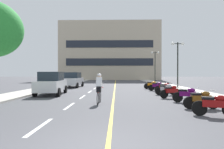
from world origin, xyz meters
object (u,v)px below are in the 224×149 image
(street_lamp_far, at_px, (155,60))
(motorcycle_3, at_px, (171,91))
(parked_car_mid, at_px, (73,80))
(motorcycle_4, at_px, (166,89))
(motorcycle_2, at_px, (188,95))
(motorcycle_1, at_px, (201,99))
(cyclist_rider, at_px, (99,88))
(parked_car_near, at_px, (51,83))
(motorcycle_6, at_px, (157,86))
(motorcycle_5, at_px, (165,87))
(motorcycle_7, at_px, (152,85))
(motorcycle_0, at_px, (215,105))
(street_lamp_mid, at_px, (178,54))

(street_lamp_far, relative_size, motorcycle_3, 3.25)
(parked_car_mid, bearing_deg, motorcycle_4, -42.95)
(parked_car_mid, relative_size, motorcycle_2, 2.58)
(motorcycle_1, distance_m, cyclist_rider, 5.32)
(cyclist_rider, bearing_deg, street_lamp_far, 72.06)
(motorcycle_3, distance_m, motorcycle_4, 1.89)
(parked_car_near, bearing_deg, motorcycle_1, -33.78)
(motorcycle_6, relative_size, cyclist_rider, 0.95)
(motorcycle_6, distance_m, cyclist_rider, 9.46)
(motorcycle_1, distance_m, motorcycle_6, 9.70)
(parked_car_near, xyz_separation_m, motorcycle_1, (9.24, -6.18, -0.44))
(motorcycle_2, relative_size, motorcycle_4, 0.98)
(parked_car_near, distance_m, motorcycle_5, 9.50)
(parked_car_near, bearing_deg, motorcycle_7, 32.38)
(motorcycle_6, height_order, cyclist_rider, cyclist_rider)
(motorcycle_3, bearing_deg, motorcycle_2, -79.88)
(parked_car_near, bearing_deg, motorcycle_2, -24.01)
(street_lamp_far, bearing_deg, cyclist_rider, -107.94)
(motorcycle_5, bearing_deg, motorcycle_7, 95.03)
(motorcycle_0, xyz_separation_m, motorcycle_7, (-0.07, 13.55, 0.00))
(motorcycle_0, xyz_separation_m, motorcycle_6, (0.06, 11.37, 0.00))
(street_lamp_far, bearing_deg, motorcycle_3, -98.01)
(motorcycle_3, distance_m, motorcycle_5, 3.68)
(motorcycle_2, distance_m, motorcycle_7, 9.86)
(motorcycle_5, xyz_separation_m, cyclist_rider, (-5.16, -6.14, 0.41))
(motorcycle_2, bearing_deg, parked_car_mid, 126.98)
(motorcycle_6, bearing_deg, motorcycle_3, -91.87)
(parked_car_near, relative_size, motorcycle_3, 2.61)
(motorcycle_5, distance_m, motorcycle_7, 4.13)
(street_lamp_far, distance_m, motorcycle_2, 24.05)
(motorcycle_4, relative_size, motorcycle_5, 1.00)
(motorcycle_2, bearing_deg, motorcycle_4, 93.64)
(parked_car_mid, distance_m, cyclist_rider, 13.60)
(parked_car_mid, relative_size, motorcycle_3, 2.58)
(parked_car_near, relative_size, motorcycle_5, 2.55)
(street_lamp_far, distance_m, motorcycle_0, 27.71)
(motorcycle_0, relative_size, motorcycle_5, 0.97)
(street_lamp_far, height_order, motorcycle_0, street_lamp_far)
(parked_car_mid, height_order, cyclist_rider, parked_car_mid)
(parked_car_near, distance_m, motorcycle_7, 10.66)
(motorcycle_0, distance_m, motorcycle_3, 5.79)
(street_lamp_far, relative_size, motorcycle_6, 3.21)
(street_lamp_far, bearing_deg, motorcycle_0, -96.07)
(motorcycle_4, height_order, cyclist_rider, cyclist_rider)
(motorcycle_3, bearing_deg, motorcycle_1, -85.92)
(motorcycle_4, bearing_deg, motorcycle_3, -93.67)
(parked_car_near, height_order, motorcycle_3, parked_car_near)
(parked_car_mid, relative_size, cyclist_rider, 2.41)
(motorcycle_1, bearing_deg, motorcycle_5, 89.14)
(street_lamp_mid, height_order, motorcycle_1, street_lamp_mid)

